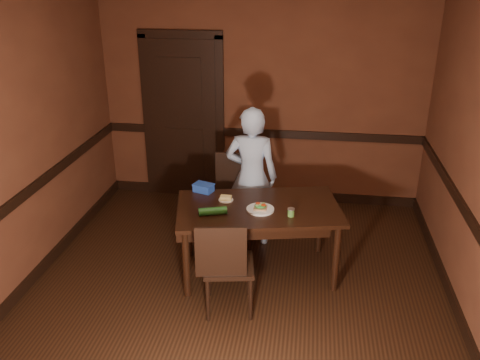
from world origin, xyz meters
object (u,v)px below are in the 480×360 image
(person, at_px, (251,177))
(sandwich_plate, at_px, (260,208))
(dining_table, at_px, (258,240))
(food_tub, at_px, (204,188))
(chair_far, at_px, (232,202))
(sauce_jar, at_px, (291,212))
(cheese_saucer, at_px, (226,199))
(chair_near, at_px, (229,263))

(person, xyz_separation_m, sandwich_plate, (0.17, -0.71, -0.02))
(dining_table, distance_m, sandwich_plate, 0.39)
(dining_table, relative_size, food_tub, 6.69)
(chair_far, bearing_deg, person, 23.10)
(person, bearing_deg, sauce_jar, 122.84)
(food_tub, bearing_deg, chair_far, 65.75)
(chair_far, height_order, cheese_saucer, chair_far)
(chair_far, relative_size, cheese_saucer, 6.75)
(person, height_order, food_tub, person)
(food_tub, bearing_deg, dining_table, -5.13)
(person, height_order, cheese_saucer, person)
(chair_near, relative_size, cheese_saucer, 6.24)
(sandwich_plate, height_order, sauce_jar, sauce_jar)
(dining_table, height_order, food_tub, food_tub)
(sandwich_plate, bearing_deg, chair_far, 120.95)
(person, bearing_deg, sandwich_plate, 106.03)
(sauce_jar, bearing_deg, cheese_saucer, 159.18)
(chair_near, distance_m, sandwich_plate, 0.65)
(sauce_jar, xyz_separation_m, cheese_saucer, (-0.65, 0.25, -0.02))
(chair_near, xyz_separation_m, food_tub, (-0.40, 0.88, 0.31))
(chair_near, height_order, sandwich_plate, chair_near)
(dining_table, bearing_deg, chair_near, -119.44)
(chair_far, xyz_separation_m, sandwich_plate, (0.37, -0.61, 0.25))
(dining_table, distance_m, sauce_jar, 0.54)
(chair_far, height_order, sauce_jar, chair_far)
(sauce_jar, relative_size, cheese_saucer, 0.53)
(cheese_saucer, bearing_deg, sauce_jar, -20.82)
(dining_table, relative_size, chair_near, 1.69)
(chair_near, bearing_deg, chair_far, -92.32)
(dining_table, bearing_deg, food_tub, 143.42)
(chair_far, distance_m, chair_near, 1.16)
(chair_far, distance_m, food_tub, 0.46)
(chair_near, bearing_deg, cheese_saucer, -88.33)
(dining_table, height_order, cheese_saucer, cheese_saucer)
(chair_far, bearing_deg, sauce_jar, -50.54)
(cheese_saucer, bearing_deg, sandwich_plate, -24.96)
(food_tub, bearing_deg, chair_near, -46.16)
(dining_table, relative_size, person, 1.01)
(dining_table, relative_size, chair_far, 1.57)
(person, relative_size, food_tub, 6.62)
(person, bearing_deg, chair_far, 29.68)
(dining_table, xyz_separation_m, chair_far, (-0.34, 0.54, 0.13))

